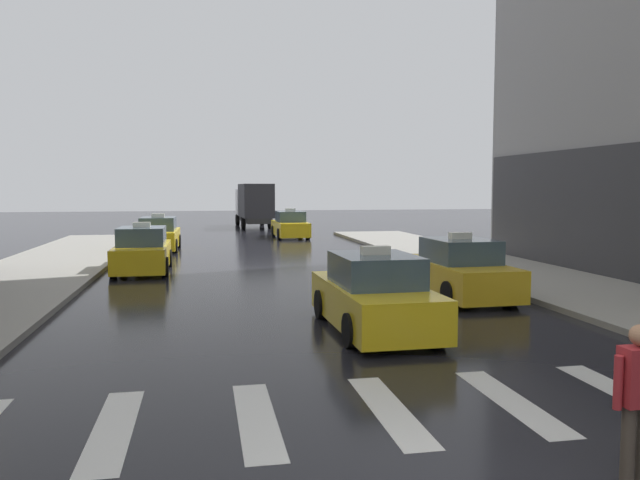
# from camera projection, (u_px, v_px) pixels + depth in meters

# --- Properties ---
(crosswalk_markings) EXTENTS (11.30, 2.80, 0.01)m
(crosswalk_markings) POSITION_uv_depth(u_px,v_px,m) (389.00, 409.00, 8.41)
(crosswalk_markings) COLOR silver
(crosswalk_markings) RESTS_ON ground
(taxi_lead) EXTENTS (2.00, 4.57, 1.80)m
(taxi_lead) POSITION_uv_depth(u_px,v_px,m) (374.00, 296.00, 13.11)
(taxi_lead) COLOR yellow
(taxi_lead) RESTS_ON ground
(taxi_second) EXTENTS (2.01, 4.58, 1.80)m
(taxi_second) POSITION_uv_depth(u_px,v_px,m) (458.00, 271.00, 17.13)
(taxi_second) COLOR gold
(taxi_second) RESTS_ON ground
(taxi_third) EXTENTS (1.95, 4.55, 1.80)m
(taxi_third) POSITION_uv_depth(u_px,v_px,m) (143.00, 252.00, 22.32)
(taxi_third) COLOR yellow
(taxi_third) RESTS_ON ground
(taxi_fourth) EXTENTS (2.00, 4.57, 1.80)m
(taxi_fourth) POSITION_uv_depth(u_px,v_px,m) (159.00, 236.00, 30.01)
(taxi_fourth) COLOR yellow
(taxi_fourth) RESTS_ON ground
(taxi_fifth) EXTENTS (1.98, 4.57, 1.80)m
(taxi_fifth) POSITION_uv_depth(u_px,v_px,m) (290.00, 226.00, 37.83)
(taxi_fifth) COLOR yellow
(taxi_fifth) RESTS_ON ground
(box_truck) EXTENTS (2.52, 7.62, 3.35)m
(box_truck) POSITION_uv_depth(u_px,v_px,m) (254.00, 204.00, 47.56)
(box_truck) COLOR #2D2D2D
(box_truck) RESTS_ON ground
(pedestrian_with_handbag) EXTENTS (0.60, 0.24, 1.65)m
(pedestrian_with_handbag) POSITION_uv_depth(u_px,v_px,m) (639.00, 394.00, 6.22)
(pedestrian_with_handbag) COLOR #473D33
(pedestrian_with_handbag) RESTS_ON ground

